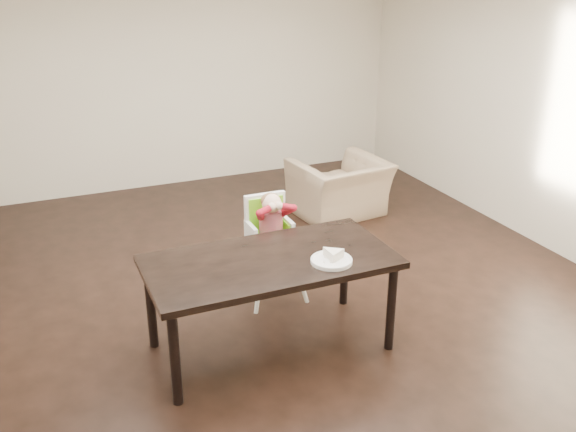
# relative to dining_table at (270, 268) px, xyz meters

# --- Properties ---
(ground) EXTENTS (7.00, 7.00, 0.00)m
(ground) POSITION_rel_dining_table_xyz_m (0.25, 0.50, -0.67)
(ground) COLOR black
(ground) RESTS_ON ground
(room_walls) EXTENTS (6.02, 7.02, 2.71)m
(room_walls) POSITION_rel_dining_table_xyz_m (0.25, 0.50, 1.18)
(room_walls) COLOR beige
(room_walls) RESTS_ON ground
(dining_table) EXTENTS (1.80, 0.90, 0.75)m
(dining_table) POSITION_rel_dining_table_xyz_m (0.00, 0.00, 0.00)
(dining_table) COLOR black
(dining_table) RESTS_ON ground
(high_chair) EXTENTS (0.40, 0.40, 0.96)m
(high_chair) POSITION_rel_dining_table_xyz_m (0.30, 0.76, 0.00)
(high_chair) COLOR white
(high_chair) RESTS_ON ground
(plate) EXTENTS (0.32, 0.32, 0.09)m
(plate) POSITION_rel_dining_table_xyz_m (0.39, -0.22, 0.11)
(plate) COLOR white
(plate) RESTS_ON dining_table
(armchair) EXTENTS (1.05, 0.75, 0.86)m
(armchair) POSITION_rel_dining_table_xyz_m (1.71, 2.18, -0.24)
(armchair) COLOR #977E60
(armchair) RESTS_ON ground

